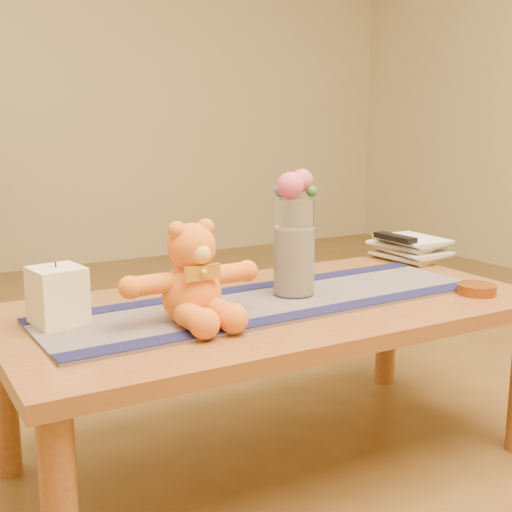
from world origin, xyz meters
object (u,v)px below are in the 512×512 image
pillar_candle (58,296)px  amber_dish (477,289)px  book_bottom (392,259)px  tv_remote (395,238)px  teddy_bear (191,273)px  glass_vase (294,247)px  bronze_ball (197,296)px

pillar_candle → amber_dish: (1.07, -0.27, -0.06)m
book_bottom → amber_dish: size_ratio=2.10×
pillar_candle → tv_remote: size_ratio=0.83×
book_bottom → amber_dish: 0.44m
teddy_bear → tv_remote: size_ratio=2.07×
tv_remote → pillar_candle: bearing=-175.7°
glass_vase → bronze_ball: bearing=-179.3°
bronze_ball → glass_vase: bearing=0.7°
glass_vase → pillar_candle: bearing=175.5°
pillar_candle → book_bottom: pillar_candle is taller
tv_remote → glass_vase: bearing=-162.4°
pillar_candle → tv_remote: pillar_candle is taller
teddy_bear → bronze_ball: size_ratio=5.02×
amber_dish → book_bottom: bearing=80.8°
pillar_candle → teddy_bear: bearing=-23.7°
teddy_bear → bronze_ball: (0.05, 0.07, -0.08)m
glass_vase → teddy_bear: bearing=-167.3°
teddy_bear → pillar_candle: size_ratio=2.48×
book_bottom → teddy_bear: bearing=-167.9°
teddy_bear → amber_dish: teddy_bear is taller
teddy_bear → pillar_candle: (-0.28, 0.12, -0.05)m
tv_remote → bronze_ball: bearing=-169.2°
bronze_ball → pillar_candle: bearing=171.0°
pillar_candle → glass_vase: size_ratio=0.51×
pillar_candle → tv_remote: (1.14, 0.15, 0.01)m
pillar_candle → amber_dish: bearing=-14.2°
teddy_bear → book_bottom: (0.86, 0.28, -0.11)m
book_bottom → glass_vase: bearing=-164.4°
glass_vase → tv_remote: bearing=20.9°
bronze_ball → book_bottom: size_ratio=0.30×
tv_remote → amber_dish: (-0.07, -0.42, -0.07)m
bronze_ball → amber_dish: bearing=-16.4°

